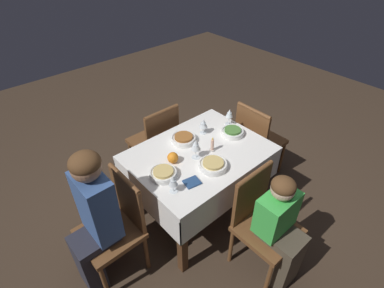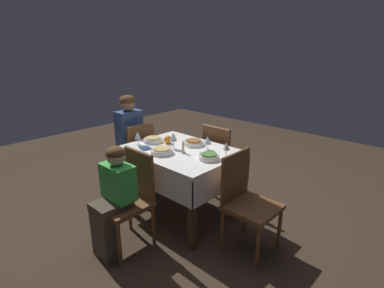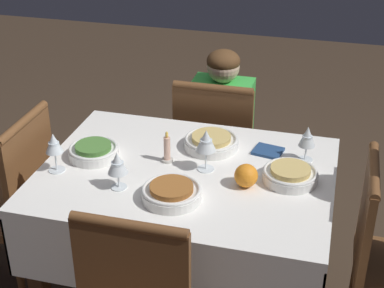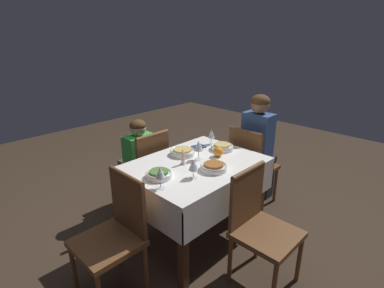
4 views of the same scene
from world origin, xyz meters
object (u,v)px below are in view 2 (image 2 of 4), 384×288
Objects in this scene: bowl_south at (162,151)px; napkin_red_folded at (145,148)px; wine_glass_east at (226,147)px; candle_centerpiece at (183,148)px; chair_south at (129,195)px; wine_glass_north at (207,140)px; bowl_west at (153,140)px; orange_fruit at (168,140)px; person_child_green at (113,197)px; bowl_north at (194,142)px; wine_glass_west at (138,136)px; wine_glass_south at (173,137)px; chair_north at (222,157)px; chair_east at (246,198)px; bowl_east at (209,156)px; chair_west at (136,154)px; person_adult_denim at (128,136)px; dining_table at (181,160)px.

bowl_south reaches higher than napkin_red_folded.
wine_glass_east is 1.21× the size of candle_centerpiece.
wine_glass_north reaches higher than chair_south.
orange_fruit is (0.15, 0.08, 0.02)m from bowl_west.
bowl_west is at bearing 119.44° from napkin_red_folded.
person_child_green reaches higher than bowl_north.
wine_glass_south is (0.36, 0.17, 0.02)m from wine_glass_west.
chair_north is 5.51× the size of wine_glass_east.
chair_east reaches higher than bowl_east.
wine_glass_west is 0.97m from wine_glass_east.
wine_glass_south is (0.32, 0.00, 0.09)m from bowl_west.
person_child_green is at bearing -53.95° from wine_glass_west.
wine_glass_north is (0.19, 1.01, 0.31)m from person_child_green.
wine_glass_west reaches higher than chair_east.
chair_west is at bearing 37.47° from chair_north.
chair_east is 0.95m from wine_glass_south.
wine_glass_south is at bearing 0.12° from bowl_west.
wine_glass_east is at bearing 10.00° from bowl_west.
bowl_north is at bearing 86.03° from chair_north.
chair_north is at bearing 49.28° from chair_east.
bowl_east is 1.52× the size of candle_centerpiece.
person_adult_denim is at bearing 33.03° from chair_north.
chair_west is at bearing -177.80° from orange_fruit.
dining_table is at bearing 76.60° from bowl_south.
bowl_west is (-0.41, 0.80, 0.23)m from person_child_green.
candle_centerpiece is 1.01× the size of napkin_red_folded.
chair_south is 0.74m from wine_glass_south.
chair_north is at bearing 61.76° from wine_glass_west.
wine_glass_south reaches higher than candle_centerpiece.
person_adult_denim reaches higher than bowl_west.
wine_glass_east is (0.45, -0.54, 0.37)m from chair_north.
person_child_green reaches higher than chair_north.
person_child_green is at bearing -83.44° from bowl_south.
dining_table is 0.24m from bowl_north.
bowl_north is at bearing 110.53° from candle_centerpiece.
bowl_west is 1.04× the size of bowl_east.
wine_glass_east is (0.48, 0.12, 0.22)m from dining_table.
person_child_green is 6.49× the size of wine_glass_west.
person_adult_denim reaches higher than chair_south.
wine_glass_north is 0.27m from bowl_east.
orange_fruit is at bearing 126.78° from bowl_south.
bowl_west is 0.45m from bowl_north.
bowl_north reaches higher than napkin_red_folded.
candle_centerpiece is at bearing -8.13° from wine_glass_south.
chair_north is (0.03, 0.66, -0.14)m from dining_table.
candle_centerpiece reaches higher than napkin_red_folded.
bowl_west is 0.78m from bowl_east.
orange_fruit is (-0.63, 0.06, 0.02)m from bowl_east.
candle_centerpiece is at bearing -2.66° from bowl_west.
bowl_west is 0.39m from bowl_south.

